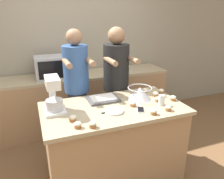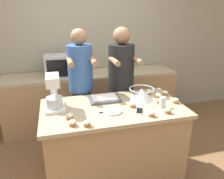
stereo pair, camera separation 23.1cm
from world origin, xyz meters
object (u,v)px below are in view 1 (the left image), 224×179
Objects in this scene: cupcake_6 at (133,104)px; cupcake_7 at (78,125)px; knife at (110,112)px; cupcake_4 at (168,108)px; person_right at (116,88)px; drinking_glass at (162,100)px; mixing_bowl at (140,93)px; cupcake_10 at (93,124)px; cupcake_1 at (158,99)px; cupcake_8 at (155,94)px; cupcake_2 at (173,98)px; cell_phone at (141,110)px; cupcake_9 at (145,90)px; cupcake_0 at (154,112)px; cupcake_3 at (161,91)px; person_left at (77,92)px; baking_tray at (103,99)px; small_plate at (114,111)px; microwave_oven at (53,67)px; cupcake_5 at (73,118)px; stand_mixer at (54,97)px.

cupcake_7 is at bearing -159.75° from cupcake_6.
knife is 3.31× the size of cupcake_4.
drinking_glass is (0.23, -0.75, 0.08)m from person_right.
cupcake_10 is (-0.69, -0.44, -0.05)m from mixing_bowl.
mixing_bowl is 0.22m from cupcake_1.
cupcake_7 is (-0.94, -0.01, 0.00)m from cupcake_4.
mixing_bowl reaches higher than cupcake_10.
cupcake_10 is at bearing -160.83° from cupcake_1.
cupcake_2 is at bearing -55.43° from cupcake_8.
cupcake_9 reaches higher than cell_phone.
cupcake_10 is (-0.63, -0.03, 0.00)m from cupcake_0.
drinking_glass is (0.27, 0.04, 0.05)m from cell_phone.
person_left is at bearing 155.10° from cupcake_3.
mixing_bowl is 0.43m from baking_tray.
person_left is 0.93m from cell_phone.
person_right is 25.42× the size of cupcake_2.
cupcake_9 is 1.04m from cupcake_10.
knife is (-0.04, 0.01, -0.01)m from small_plate.
cupcake_9 is at bearing 56.05° from cell_phone.
microwave_oven is (-0.40, 1.15, 0.15)m from baking_tray.
cupcake_5 is at bearing 178.61° from cell_phone.
stand_mixer is at bearing 157.07° from knife.
microwave_oven reaches higher than cupcake_5.
cupcake_5 is (-0.97, -0.02, -0.03)m from drinking_glass.
small_plate is 2.87× the size of cupcake_5.
cupcake_0 is 1.00× the size of cupcake_5.
cupcake_4 is at bearing 6.82° from cupcake_0.
cupcake_8 reaches higher than cell_phone.
cupcake_1 is 1.00× the size of cupcake_8.
cupcake_4 is 1.00× the size of cupcake_9.
cupcake_5 is 1.08m from cupcake_9.
cell_phone is 0.28m from drinking_glass.
cupcake_6 is (0.46, -0.67, 0.05)m from person_left.
cupcake_1 is at bearing 5.55° from knife.
cupcake_0 and cupcake_3 have the same top height.
cupcake_10 is (-0.53, -0.28, 0.00)m from cupcake_6.
cupcake_5 is at bearing -166.01° from cupcake_8.
baking_tray is (0.21, -0.40, 0.03)m from person_left.
person_left is 0.81m from mixing_bowl.
stand_mixer is 5.49× the size of cupcake_4.
cupcake_1 reaches higher than small_plate.
mixing_bowl is (0.96, -0.02, -0.09)m from stand_mixer.
cupcake_6 is at bearing -55.54° from person_left.
person_left reaches higher than baking_tray.
person_left is at bearing 118.13° from baking_tray.
person_right is 1.17m from cupcake_7.
cupcake_2 and cupcake_9 have the same top height.
person_left is at bearing 121.91° from cell_phone.
cupcake_10 is at bearing -147.53° from mixing_bowl.
cupcake_6 is at bearing 104.89° from cell_phone.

